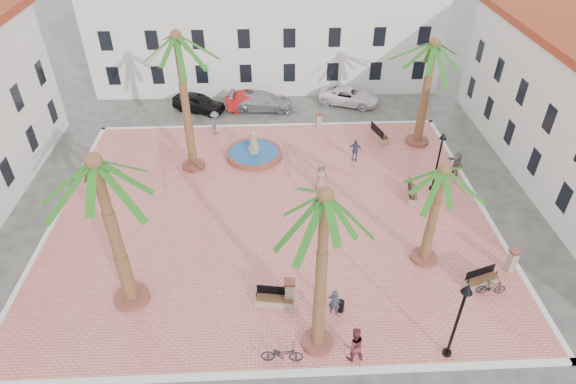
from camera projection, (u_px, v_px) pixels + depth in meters
name	position (u px, v px, depth m)	size (l,w,h in m)	color
ground	(272.00, 213.00, 29.42)	(120.00, 120.00, 0.00)	#56544F
plaza	(272.00, 212.00, 29.38)	(26.00, 22.00, 0.15)	#E0716A
kerb_n	(269.00, 126.00, 38.21)	(26.30, 0.30, 0.16)	silver
kerb_s	(276.00, 374.00, 20.54)	(26.30, 0.30, 0.16)	silver
kerb_e	(481.00, 206.00, 29.86)	(0.30, 22.30, 0.16)	silver
kerb_w	(56.00, 219.00, 28.90)	(0.30, 22.30, 0.16)	silver
building_north	(266.00, 30.00, 42.65)	(30.40, 7.40, 9.50)	silver
fountain	(254.00, 153.00, 34.26)	(3.94, 3.94, 2.04)	brown
palm_nw	(178.00, 51.00, 28.45)	(5.05, 5.05, 9.49)	brown
palm_sw	(99.00, 181.00, 19.54)	(5.56, 5.56, 8.46)	brown
palm_s	(325.00, 214.00, 17.23)	(4.68, 4.68, 8.68)	brown
palm_e	(441.00, 183.00, 23.07)	(4.61, 4.61, 6.09)	brown
palm_ne	(432.00, 56.00, 32.04)	(5.50, 5.50, 7.92)	brown
bench_s	(275.00, 300.00, 23.36)	(1.98, 0.86, 1.01)	gray
bench_se	(481.00, 281.00, 24.39)	(1.92, 1.11, 0.97)	gray
bench_e	(412.00, 194.00, 30.36)	(0.84, 1.83, 0.93)	gray
bench_ne	(379.00, 135.00, 36.24)	(1.16, 2.10, 1.06)	gray
lamppost_s	(461.00, 309.00, 19.47)	(0.48, 0.48, 4.45)	black
lamppost_e	(440.00, 152.00, 29.53)	(0.45, 0.45, 4.17)	black
bollard_se	(290.00, 292.00, 23.12)	(0.58, 0.58, 1.52)	gray
bollard_n	(319.00, 120.00, 37.41)	(0.52, 0.52, 1.24)	gray
bollard_e	(512.00, 260.00, 24.93)	(0.60, 0.60, 1.40)	gray
litter_bin	(341.00, 306.00, 23.02)	(0.33, 0.33, 0.64)	black
cyclist_a	(334.00, 302.00, 22.62)	(0.57, 0.37, 1.56)	#293041
bicycle_a	(282.00, 354.00, 20.70)	(0.65, 1.85, 0.97)	black
cyclist_b	(354.00, 344.00, 20.54)	(0.91, 0.71, 1.88)	maroon
bicycle_b	(491.00, 287.00, 23.81)	(0.42, 1.48, 0.89)	black
pedestrian_fountain_a	(321.00, 176.00, 30.71)	(0.94, 0.61, 1.93)	#93715D
pedestrian_fountain_b	(355.00, 150.00, 33.57)	(0.94, 0.39, 1.61)	#374360
pedestrian_north	(215.00, 123.00, 36.46)	(1.21, 0.69, 1.87)	#515257
pedestrian_east	(456.00, 164.00, 32.06)	(1.58, 0.50, 1.70)	#63594D
car_black	(199.00, 102.00, 40.03)	(1.78, 4.43, 1.51)	black
car_red	(252.00, 101.00, 40.39)	(1.53, 4.39, 1.45)	#B61513
car_silver	(261.00, 101.00, 40.24)	(2.13, 5.23, 1.52)	#9D9CA5
car_white	(349.00, 96.00, 41.14)	(2.32, 5.03, 1.40)	white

